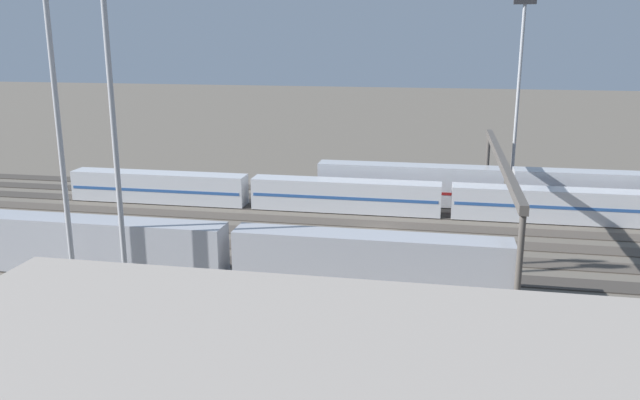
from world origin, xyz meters
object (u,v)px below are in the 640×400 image
object	(u,v)px
train_on_track_2	(428,199)
light_mast_3	(110,87)
signal_gantry	(501,167)
light_mast_1	(53,72)
train_on_track_1	(507,188)
light_mast_0	(520,69)
train_on_track_7	(102,246)

from	to	relation	value
train_on_track_2	light_mast_3	world-z (taller)	light_mast_3
train_on_track_2	signal_gantry	bearing A→B (deg)	134.93
light_mast_1	signal_gantry	world-z (taller)	light_mast_1
train_on_track_2	light_mast_3	distance (m)	40.33
train_on_track_1	light_mast_0	world-z (taller)	light_mast_0
train_on_track_1	light_mast_3	size ratio (longest dim) A/B	1.77
train_on_track_1	signal_gantry	size ratio (longest dim) A/B	1.18
light_mast_0	train_on_track_1	bearing A→B (deg)	80.77
train_on_track_7	light_mast_1	bearing A→B (deg)	73.62
train_on_track_1	signal_gantry	xyz separation A→B (m)	(2.06, 12.50, 5.14)
train_on_track_1	light_mast_0	xyz separation A→B (m)	(-1.38, -8.51, 14.06)
light_mast_3	signal_gantry	xyz separation A→B (m)	(-31.79, -20.99, -9.33)
light_mast_0	light_mast_1	xyz separation A→B (m)	(40.20, 41.76, 1.48)
train_on_track_1	light_mast_3	distance (m)	49.77
train_on_track_1	train_on_track_7	bearing A→B (deg)	38.40
train_on_track_7	train_on_track_2	world-z (taller)	train_on_track_7
light_mast_0	train_on_track_2	bearing A→B (deg)	51.03
train_on_track_7	train_on_track_2	bearing A→B (deg)	-138.56
train_on_track_7	light_mast_0	world-z (taller)	light_mast_0
train_on_track_2	light_mast_1	world-z (taller)	light_mast_1
train_on_track_1	train_on_track_7	world-z (taller)	same
light_mast_1	train_on_track_2	bearing A→B (deg)	-136.01
light_mast_0	light_mast_1	distance (m)	57.98
light_mast_0	light_mast_1	world-z (taller)	light_mast_1
train_on_track_7	light_mast_0	xyz separation A→B (m)	(-39.24, -38.51, 14.04)
train_on_track_2	light_mast_0	distance (m)	22.67
train_on_track_1	train_on_track_2	bearing A→B (deg)	27.65
light_mast_1	light_mast_3	distance (m)	5.08
light_mast_0	signal_gantry	distance (m)	23.08
light_mast_3	train_on_track_1	bearing A→B (deg)	-135.31
train_on_track_1	light_mast_0	size ratio (longest dim) A/B	1.82
train_on_track_1	signal_gantry	world-z (taller)	signal_gantry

